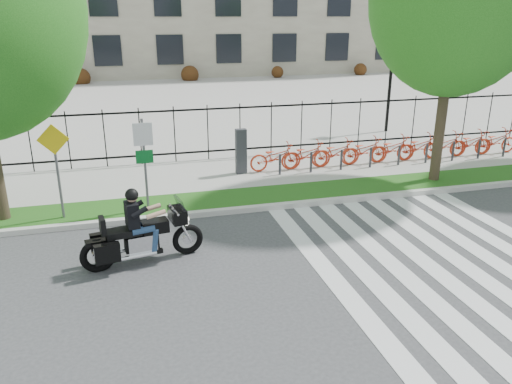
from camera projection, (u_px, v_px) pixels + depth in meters
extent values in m
plane|color=#3A3A3C|center=(229.00, 293.00, 9.78)|extent=(120.00, 120.00, 0.00)
cube|color=beige|center=(197.00, 214.00, 13.49)|extent=(60.00, 0.20, 0.15)
cube|color=#1F4F13|center=(193.00, 203.00, 14.27)|extent=(60.00, 1.50, 0.15)
cube|color=#A9A69E|center=(182.00, 178.00, 16.54)|extent=(60.00, 3.50, 0.15)
cube|color=#A9A69E|center=(149.00, 99.00, 32.54)|extent=(80.00, 34.00, 0.10)
cylinder|color=black|center=(389.00, 90.00, 22.49)|extent=(0.14, 0.14, 4.00)
cylinder|color=black|center=(393.00, 46.00, 21.85)|extent=(0.06, 0.70, 0.70)
sphere|color=white|center=(386.00, 44.00, 21.73)|extent=(0.36, 0.36, 0.36)
sphere|color=white|center=(401.00, 43.00, 21.91)|extent=(0.36, 0.36, 0.36)
cylinder|color=#37291E|center=(441.00, 117.00, 15.48)|extent=(0.32, 0.32, 4.02)
cube|color=#2D2D33|center=(241.00, 151.00, 16.52)|extent=(0.35, 0.25, 1.50)
imported|color=red|center=(276.00, 157.00, 16.91)|extent=(1.79, 0.63, 0.94)
cylinder|color=#2D2D33|center=(280.00, 164.00, 16.49)|extent=(0.08, 0.08, 0.70)
imported|color=red|center=(306.00, 155.00, 17.17)|extent=(1.79, 0.63, 0.94)
cylinder|color=#2D2D33|center=(311.00, 162.00, 16.76)|extent=(0.08, 0.08, 0.70)
imported|color=red|center=(336.00, 153.00, 17.44)|extent=(1.79, 0.63, 0.94)
cylinder|color=#2D2D33|center=(341.00, 160.00, 17.03)|extent=(0.08, 0.08, 0.70)
imported|color=red|center=(364.00, 151.00, 17.71)|extent=(1.79, 0.63, 0.94)
cylinder|color=#2D2D33|center=(371.00, 158.00, 17.30)|extent=(0.08, 0.08, 0.70)
imported|color=red|center=(392.00, 149.00, 17.98)|extent=(1.79, 0.63, 0.94)
cylinder|color=#2D2D33|center=(399.00, 155.00, 17.56)|extent=(0.08, 0.08, 0.70)
imported|color=red|center=(419.00, 147.00, 18.25)|extent=(1.79, 0.63, 0.94)
cylinder|color=#2D2D33|center=(426.00, 153.00, 17.83)|extent=(0.08, 0.08, 0.70)
imported|color=red|center=(445.00, 145.00, 18.52)|extent=(1.79, 0.63, 0.94)
cylinder|color=#2D2D33|center=(453.00, 151.00, 18.10)|extent=(0.08, 0.08, 0.70)
imported|color=red|center=(471.00, 143.00, 18.78)|extent=(1.79, 0.63, 0.94)
cylinder|color=#2D2D33|center=(479.00, 149.00, 18.37)|extent=(0.08, 0.08, 0.70)
imported|color=red|center=(495.00, 141.00, 19.05)|extent=(1.79, 0.63, 0.94)
cylinder|color=#2D2D33|center=(504.00, 147.00, 18.64)|extent=(0.08, 0.08, 0.70)
cylinder|color=#59595B|center=(145.00, 165.00, 13.20)|extent=(0.07, 0.07, 2.50)
cube|color=white|center=(143.00, 134.00, 12.88)|extent=(0.50, 0.03, 0.60)
cube|color=#0C6626|center=(144.00, 157.00, 13.08)|extent=(0.45, 0.03, 0.35)
cylinder|color=#59595B|center=(58.00, 174.00, 12.68)|extent=(0.07, 0.07, 2.40)
cube|color=yellow|center=(53.00, 139.00, 12.35)|extent=(0.78, 0.03, 0.78)
torus|color=black|center=(188.00, 239.00, 11.31)|extent=(0.73, 0.25, 0.72)
torus|color=black|center=(98.00, 256.00, 10.53)|extent=(0.77, 0.28, 0.76)
cube|color=black|center=(177.00, 215.00, 11.02)|extent=(0.40, 0.62, 0.31)
cube|color=#26262B|center=(180.00, 204.00, 10.97)|extent=(0.24, 0.54, 0.32)
cube|color=silver|center=(142.00, 243.00, 10.86)|extent=(0.67, 0.45, 0.42)
cube|color=black|center=(155.00, 226.00, 10.87)|extent=(0.62, 0.45, 0.27)
cube|color=black|center=(124.00, 232.00, 10.61)|extent=(0.78, 0.49, 0.15)
cube|color=black|center=(102.00, 226.00, 10.37)|extent=(0.16, 0.37, 0.35)
cube|color=black|center=(107.00, 253.00, 10.27)|extent=(0.54, 0.25, 0.42)
cube|color=black|center=(103.00, 242.00, 10.80)|extent=(0.54, 0.25, 0.42)
cube|color=black|center=(132.00, 214.00, 10.57)|extent=(0.32, 0.45, 0.54)
sphere|color=tan|center=(132.00, 197.00, 10.45)|extent=(0.24, 0.24, 0.24)
sphere|color=black|center=(132.00, 195.00, 10.44)|extent=(0.28, 0.28, 0.28)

